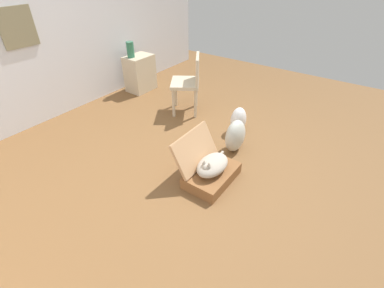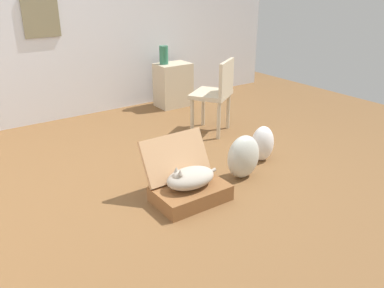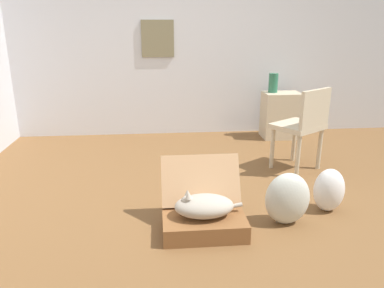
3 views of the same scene
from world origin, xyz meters
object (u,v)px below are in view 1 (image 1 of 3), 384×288
(suitcase_base, at_px, (212,175))
(chair, at_px, (189,81))
(vase_tall, at_px, (130,50))
(cat, at_px, (212,165))
(side_table, at_px, (140,73))
(plastic_bag_white, at_px, (235,136))
(plastic_bag_clear, at_px, (238,120))

(suitcase_base, bearing_deg, chair, 44.55)
(suitcase_base, xyz_separation_m, vase_tall, (1.24, 2.44, 0.69))
(cat, xyz_separation_m, side_table, (1.37, 2.40, 0.09))
(side_table, xyz_separation_m, chair, (-0.18, -1.23, 0.20))
(plastic_bag_white, relative_size, chair, 0.47)
(plastic_bag_white, height_order, side_table, side_table)
(suitcase_base, xyz_separation_m, plastic_bag_white, (0.66, 0.08, 0.14))
(suitcase_base, bearing_deg, cat, 175.95)
(suitcase_base, relative_size, cat, 1.19)
(plastic_bag_clear, distance_m, chair, 0.98)
(plastic_bag_clear, bearing_deg, cat, -167.11)
(plastic_bag_white, xyz_separation_m, side_table, (0.70, 2.32, 0.10))
(plastic_bag_white, distance_m, plastic_bag_clear, 0.45)
(side_table, xyz_separation_m, vase_tall, (-0.12, 0.04, 0.44))
(suitcase_base, bearing_deg, side_table, 60.39)
(plastic_bag_clear, bearing_deg, suitcase_base, -167.03)
(plastic_bag_clear, height_order, side_table, side_table)
(chair, bearing_deg, side_table, -131.44)
(plastic_bag_white, height_order, plastic_bag_clear, plastic_bag_white)
(cat, xyz_separation_m, plastic_bag_white, (0.67, 0.08, -0.01))
(plastic_bag_clear, bearing_deg, chair, 83.31)
(plastic_bag_white, distance_m, chair, 1.25)
(vase_tall, bearing_deg, side_table, -18.09)
(plastic_bag_white, height_order, chair, chair)
(suitcase_base, distance_m, plastic_bag_clear, 1.11)
(plastic_bag_clear, relative_size, chair, 0.42)
(cat, height_order, plastic_bag_white, plastic_bag_white)
(suitcase_base, height_order, plastic_bag_clear, plastic_bag_clear)
(suitcase_base, height_order, cat, cat)
(cat, xyz_separation_m, plastic_bag_clear, (1.08, 0.25, -0.03))
(plastic_bag_clear, xyz_separation_m, vase_tall, (0.16, 2.19, 0.57))
(plastic_bag_clear, height_order, chair, chair)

